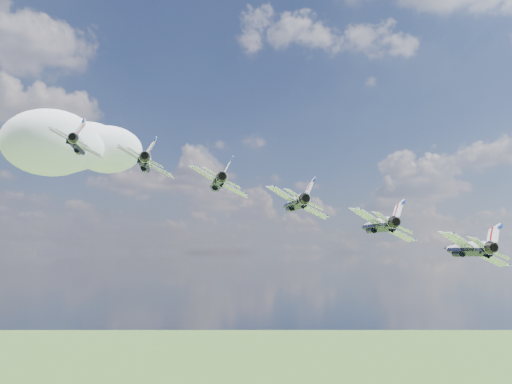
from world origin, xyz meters
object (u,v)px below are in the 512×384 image
jet_0 (79,145)px  jet_1 (146,163)px  jet_2 (218,182)px  jet_4 (378,224)px  jet_3 (295,202)px  jet_5 (466,248)px

jet_0 → jet_1: size_ratio=1.00×
jet_2 → jet_4: jet_2 is taller
jet_0 → jet_1: jet_0 is taller
jet_4 → jet_2: bearing=158.5°
jet_1 → jet_4: jet_1 is taller
jet_1 → jet_4: size_ratio=1.00×
jet_3 → jet_2: bearing=158.5°
jet_2 → jet_0: bearing=158.5°
jet_5 → jet_2: bearing=158.5°
jet_0 → jet_3: jet_0 is taller
jet_0 → jet_3: bearing=-21.5°
jet_1 → jet_5: 48.97m
jet_1 → jet_0: bearing=158.5°
jet_1 → jet_5: size_ratio=1.00×
jet_3 → jet_4: 12.24m
jet_3 → jet_5: 24.49m
jet_0 → jet_4: (34.02, -32.58, -13.40)m
jet_2 → jet_3: (8.50, -8.14, -3.35)m
jet_3 → jet_5: jet_3 is taller
jet_1 → jet_3: bearing=-21.5°
jet_2 → jet_4: (17.01, -16.29, -6.70)m
jet_1 → jet_2: bearing=-21.5°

